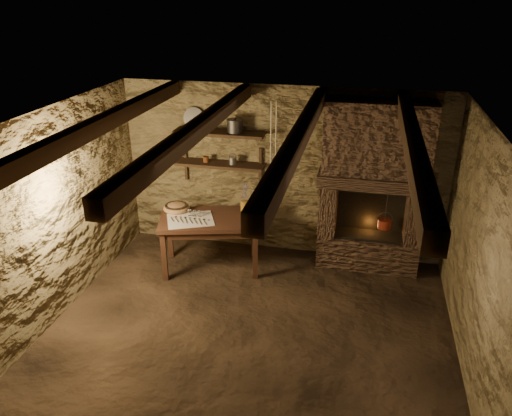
% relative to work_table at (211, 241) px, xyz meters
% --- Properties ---
extents(floor, '(4.50, 4.50, 0.00)m').
position_rel_work_table_xyz_m(floor, '(0.83, -1.25, -0.41)').
color(floor, black).
rests_on(floor, ground).
extents(back_wall, '(4.50, 0.04, 2.40)m').
position_rel_work_table_xyz_m(back_wall, '(0.83, 0.75, 0.79)').
color(back_wall, brown).
rests_on(back_wall, floor).
extents(front_wall, '(4.50, 0.04, 2.40)m').
position_rel_work_table_xyz_m(front_wall, '(0.83, -3.25, 0.79)').
color(front_wall, brown).
rests_on(front_wall, floor).
extents(left_wall, '(0.04, 4.00, 2.40)m').
position_rel_work_table_xyz_m(left_wall, '(-1.42, -1.25, 0.79)').
color(left_wall, brown).
rests_on(left_wall, floor).
extents(right_wall, '(0.04, 4.00, 2.40)m').
position_rel_work_table_xyz_m(right_wall, '(3.08, -1.25, 0.79)').
color(right_wall, brown).
rests_on(right_wall, floor).
extents(ceiling, '(4.50, 4.00, 0.04)m').
position_rel_work_table_xyz_m(ceiling, '(0.83, -1.25, 1.99)').
color(ceiling, black).
rests_on(ceiling, back_wall).
extents(beam_far_left, '(0.14, 3.95, 0.16)m').
position_rel_work_table_xyz_m(beam_far_left, '(-0.67, -1.25, 1.90)').
color(beam_far_left, black).
rests_on(beam_far_left, ceiling).
extents(beam_mid_left, '(0.14, 3.95, 0.16)m').
position_rel_work_table_xyz_m(beam_mid_left, '(0.33, -1.25, 1.90)').
color(beam_mid_left, black).
rests_on(beam_mid_left, ceiling).
extents(beam_mid_right, '(0.14, 3.95, 0.16)m').
position_rel_work_table_xyz_m(beam_mid_right, '(1.33, -1.25, 1.90)').
color(beam_mid_right, black).
rests_on(beam_mid_right, ceiling).
extents(beam_far_right, '(0.14, 3.95, 0.16)m').
position_rel_work_table_xyz_m(beam_far_right, '(2.33, -1.25, 1.90)').
color(beam_far_right, black).
rests_on(beam_far_right, ceiling).
extents(shelf_lower, '(1.25, 0.30, 0.04)m').
position_rel_work_table_xyz_m(shelf_lower, '(-0.02, 0.59, 0.89)').
color(shelf_lower, black).
rests_on(shelf_lower, back_wall).
extents(shelf_upper, '(1.25, 0.30, 0.04)m').
position_rel_work_table_xyz_m(shelf_upper, '(-0.02, 0.59, 1.34)').
color(shelf_upper, black).
rests_on(shelf_upper, back_wall).
extents(hearth, '(1.43, 0.51, 2.30)m').
position_rel_work_table_xyz_m(hearth, '(2.08, 0.52, 0.82)').
color(hearth, '#3E2A1F').
rests_on(hearth, floor).
extents(work_table, '(1.47, 1.07, 0.75)m').
position_rel_work_table_xyz_m(work_table, '(0.00, 0.00, 0.00)').
color(work_table, '#341C12').
rests_on(work_table, floor).
extents(linen_cloth, '(0.74, 0.68, 0.01)m').
position_rel_work_table_xyz_m(linen_cloth, '(-0.23, -0.13, 0.35)').
color(linen_cloth, silver).
rests_on(linen_cloth, work_table).
extents(pewter_cutlery_row, '(0.53, 0.38, 0.01)m').
position_rel_work_table_xyz_m(pewter_cutlery_row, '(-0.23, -0.15, 0.36)').
color(pewter_cutlery_row, gray).
rests_on(pewter_cutlery_row, linen_cloth).
extents(drinking_glasses, '(0.19, 0.06, 0.08)m').
position_rel_work_table_xyz_m(drinking_glasses, '(-0.21, -0.02, 0.39)').
color(drinking_glasses, white).
rests_on(drinking_glasses, linen_cloth).
extents(stoneware_jug, '(0.13, 0.12, 0.41)m').
position_rel_work_table_xyz_m(stoneware_jug, '(0.42, 0.24, 0.53)').
color(stoneware_jug, '#AA7520').
rests_on(stoneware_jug, work_table).
extents(wooden_bowl, '(0.43, 0.43, 0.13)m').
position_rel_work_table_xyz_m(wooden_bowl, '(-0.51, 0.11, 0.39)').
color(wooden_bowl, '#A07245').
rests_on(wooden_bowl, work_table).
extents(iron_stockpot, '(0.22, 0.22, 0.16)m').
position_rel_work_table_xyz_m(iron_stockpot, '(0.21, 0.59, 1.44)').
color(iron_stockpot, '#2B2826').
rests_on(iron_stockpot, shelf_upper).
extents(tin_pan, '(0.29, 0.13, 0.29)m').
position_rel_work_table_xyz_m(tin_pan, '(-0.40, 0.69, 1.51)').
color(tin_pan, gray).
rests_on(tin_pan, shelf_upper).
extents(small_kettle, '(0.17, 0.15, 0.15)m').
position_rel_work_table_xyz_m(small_kettle, '(0.17, 0.59, 0.96)').
color(small_kettle, gray).
rests_on(small_kettle, shelf_lower).
extents(rusty_tin, '(0.09, 0.09, 0.08)m').
position_rel_work_table_xyz_m(rusty_tin, '(-0.22, 0.59, 0.95)').
color(rusty_tin, '#542810').
rests_on(rusty_tin, shelf_lower).
extents(red_pot, '(0.22, 0.22, 0.54)m').
position_rel_work_table_xyz_m(red_pot, '(2.28, 0.47, 0.29)').
color(red_pot, maroon).
rests_on(red_pot, hearth).
extents(hanging_ropes, '(0.08, 0.08, 1.20)m').
position_rel_work_table_xyz_m(hanging_ropes, '(0.88, -0.20, 1.39)').
color(hanging_ropes, tan).
rests_on(hanging_ropes, ceiling).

